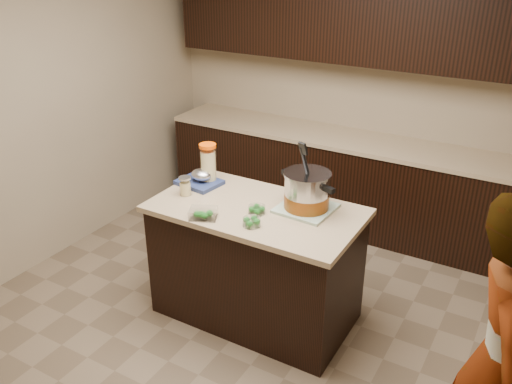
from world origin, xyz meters
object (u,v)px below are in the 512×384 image
island (256,263)px  stock_pot (307,193)px  lemonade_pitcher (208,165)px  person (502,362)px

island → stock_pot: 0.67m
lemonade_pitcher → person: (2.22, -0.86, -0.20)m
person → island: bearing=60.0°
person → stock_pot: bearing=51.0°
island → lemonade_pitcher: lemonade_pitcher is taller
lemonade_pitcher → person: 2.39m
island → person: (1.70, -0.68, 0.39)m
stock_pot → person: size_ratio=0.27×
stock_pot → lemonade_pitcher: size_ratio=1.50×
stock_pot → lemonade_pitcher: bearing=-165.4°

